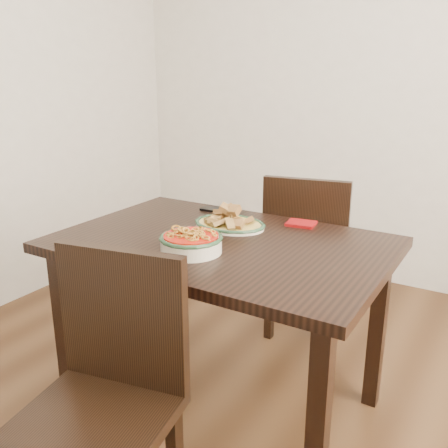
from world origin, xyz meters
The scene contains 9 objects.
floor centered at (0.00, 0.00, 0.00)m, with size 3.50×3.50×0.00m, color #3C2513.
wall_back centered at (0.00, 1.75, 1.30)m, with size 3.50×0.10×2.60m, color silver.
dining_table centered at (-0.11, 0.06, 0.66)m, with size 1.27×0.85×0.75m.
chair_far centered at (-0.03, 0.78, 0.50)m, with size 0.49×0.49×0.89m.
chair_near centered at (-0.09, -0.62, 0.50)m, with size 0.49×0.49×0.89m.
fish_plate centered at (-0.16, 0.22, 0.79)m, with size 0.30×0.24×0.11m.
noodle_bowl centered at (-0.13, -0.11, 0.79)m, with size 0.23×0.23×0.08m.
smartphone centered at (-0.35, 0.40, 0.76)m, with size 0.14×0.07×0.01m, color black.
napkin centered at (0.08, 0.40, 0.76)m, with size 0.12×0.10×0.01m, color maroon.
Camera 1 is at (0.85, -1.51, 1.39)m, focal length 40.00 mm.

